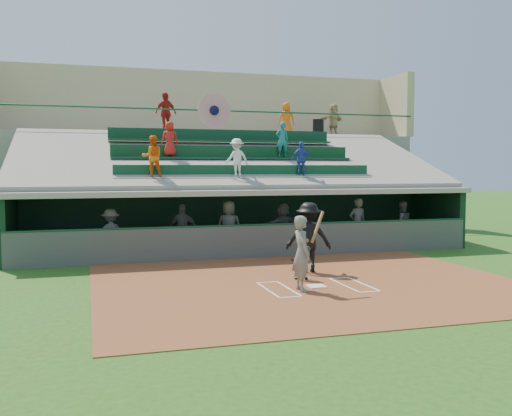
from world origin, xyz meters
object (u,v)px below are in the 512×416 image
object	(u,v)px
water_cooler	(69,236)
white_table	(70,251)
batter_at_plate	(302,253)
trash_bin	(318,128)
home_plate	(317,286)
catcher	(299,261)

from	to	relation	value
water_cooler	white_table	bearing A→B (deg)	-3.58
batter_at_plate	trash_bin	distance (m)	14.91
home_plate	water_cooler	xyz separation A→B (m)	(-6.13, 6.07, 0.81)
batter_at_plate	water_cooler	world-z (taller)	batter_at_plate
white_table	water_cooler	world-z (taller)	water_cooler
home_plate	catcher	bearing A→B (deg)	93.61
white_table	trash_bin	distance (m)	14.07
water_cooler	trash_bin	size ratio (longest dim) A/B	0.46
white_table	catcher	bearing A→B (deg)	-26.10
catcher	water_cooler	distance (m)	7.87
home_plate	trash_bin	size ratio (longest dim) A/B	0.54
batter_at_plate	catcher	world-z (taller)	batter_at_plate
batter_at_plate	trash_bin	world-z (taller)	trash_bin
batter_at_plate	water_cooler	bearing A→B (deg)	131.32
batter_at_plate	white_table	size ratio (longest dim) A/B	2.77
trash_bin	water_cooler	bearing A→B (deg)	-149.76
home_plate	batter_at_plate	size ratio (longest dim) A/B	0.22
home_plate	batter_at_plate	world-z (taller)	batter_at_plate
batter_at_plate	water_cooler	distance (m)	8.49
home_plate	catcher	distance (m)	1.17
batter_at_plate	white_table	world-z (taller)	batter_at_plate
trash_bin	batter_at_plate	bearing A→B (deg)	-114.26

